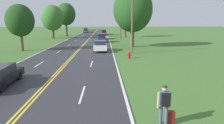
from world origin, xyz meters
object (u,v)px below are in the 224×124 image
(car_dark_green_van_horizon, at_px, (86,30))
(tree_mid_treeline, at_px, (20,21))
(car_champagne_sedan_mid_far, at_px, (105,36))
(car_red_suv_receding, at_px, (104,32))
(tree_left_verge, at_px, (66,14))
(suitcase, at_px, (170,117))
(tree_behind_sign, at_px, (133,10))
(tree_right_cluster, at_px, (126,15))
(car_dark_grey_van_distant, at_px, (86,30))
(car_white_sedan_approaching, at_px, (100,46))
(fire_hydrant, at_px, (129,55))
(tree_far_back, at_px, (52,18))
(hitchhiker_person, at_px, (164,101))
(car_dark_blue_suv_mid_near, at_px, (102,38))

(car_dark_green_van_horizon, bearing_deg, tree_mid_treeline, 176.68)
(car_champagne_sedan_mid_far, bearing_deg, car_red_suv_receding, -177.96)
(tree_left_verge, xyz_separation_m, tree_mid_treeline, (-0.78, -32.63, -2.16))
(suitcase, height_order, car_dark_green_van_horizon, car_dark_green_van_horizon)
(tree_behind_sign, bearing_deg, tree_left_verge, 120.51)
(tree_mid_treeline, xyz_separation_m, tree_right_cluster, (18.78, 27.89, 1.87))
(car_dark_grey_van_distant, bearing_deg, tree_right_cluster, -152.55)
(tree_left_verge, bearing_deg, tree_mid_treeline, -91.37)
(suitcase, bearing_deg, car_white_sedan_approaching, 9.12)
(car_red_suv_receding, bearing_deg, car_champagne_sedan_mid_far, -0.38)
(tree_right_cluster, relative_size, car_white_sedan_approaching, 2.10)
(tree_behind_sign, distance_m, car_dark_green_van_horizon, 59.18)
(tree_left_verge, xyz_separation_m, tree_right_cluster, (17.99, -4.74, -0.28))
(fire_hydrant, height_order, tree_left_verge, tree_left_verge)
(tree_behind_sign, xyz_separation_m, tree_far_back, (-18.68, 19.45, -0.98))
(car_dark_green_van_horizon, bearing_deg, tree_left_verge, 173.90)
(car_champagne_sedan_mid_far, distance_m, car_red_suv_receding, 19.77)
(suitcase, bearing_deg, hitchhiker_person, 104.04)
(car_white_sedan_approaching, bearing_deg, car_dark_green_van_horizon, -173.50)
(tree_behind_sign, bearing_deg, tree_right_cluster, 87.02)
(tree_left_verge, bearing_deg, tree_right_cluster, -14.77)
(car_champagne_sedan_mid_far, xyz_separation_m, car_dark_green_van_horizon, (-8.68, 39.60, 0.22))
(tree_mid_treeline, bearing_deg, car_champagne_sedan_mid_far, 59.73)
(suitcase, distance_m, tree_behind_sign, 28.11)
(car_dark_blue_suv_mid_near, relative_size, car_dark_grey_van_distant, 0.87)
(car_red_suv_receding, bearing_deg, car_dark_green_van_horizon, -158.87)
(hitchhiker_person, height_order, car_dark_green_van_horizon, car_dark_green_van_horizon)
(fire_hydrant, xyz_separation_m, car_dark_grey_van_distant, (-10.67, 60.40, 0.53))
(car_dark_grey_van_distant, bearing_deg, car_red_suv_receding, -147.88)
(tree_far_back, bearing_deg, fire_hydrant, -61.59)
(car_dark_blue_suv_mid_near, distance_m, car_dark_green_van_horizon, 49.03)
(hitchhiker_person, bearing_deg, car_dark_green_van_horizon, 7.78)
(fire_hydrant, xyz_separation_m, tree_left_verge, (-14.80, 39.91, 6.26))
(tree_mid_treeline, height_order, car_dark_blue_suv_mid_near, tree_mid_treeline)
(tree_far_back, height_order, car_dark_blue_suv_mid_near, tree_far_back)
(suitcase, xyz_separation_m, tree_far_back, (-16.56, 46.80, 5.16))
(hitchhiker_person, xyz_separation_m, car_dark_grey_van_distant, (-10.21, 76.34, -0.08))
(car_dark_grey_van_distant, bearing_deg, suitcase, -173.49)
(tree_mid_treeline, distance_m, car_white_sedan_approaching, 12.59)
(fire_hydrant, relative_size, tree_right_cluster, 0.09)
(fire_hydrant, distance_m, tree_right_cluster, 35.82)
(fire_hydrant, bearing_deg, car_dark_grey_van_distant, 100.02)
(hitchhiker_person, bearing_deg, tree_far_back, 19.55)
(hitchhiker_person, distance_m, tree_far_back, 49.81)
(hitchhiker_person, xyz_separation_m, car_dark_blue_suv_mid_near, (-3.04, 36.42, -0.07))
(tree_right_cluster, distance_m, car_dark_green_van_horizon, 37.13)
(tree_behind_sign, xyz_separation_m, car_dark_blue_suv_mid_near, (-5.45, 9.00, -5.43))
(car_dark_green_van_horizon, bearing_deg, fire_hydrant, -170.03)
(tree_behind_sign, bearing_deg, car_dark_blue_suv_mid_near, 121.21)
(tree_left_verge, relative_size, car_champagne_sedan_mid_far, 2.52)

